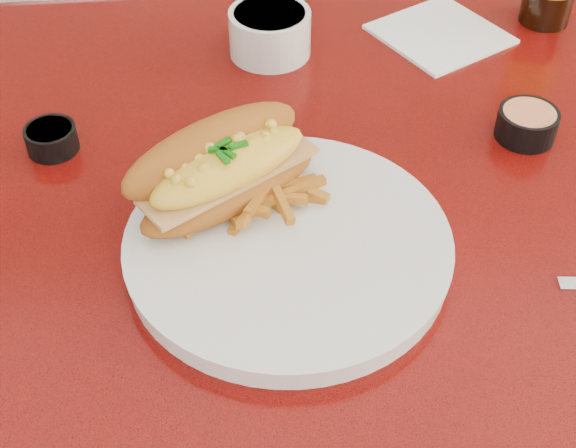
{
  "coord_description": "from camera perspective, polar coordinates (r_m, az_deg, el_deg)",
  "views": [
    {
      "loc": [
        -0.12,
        -0.61,
        1.29
      ],
      "look_at": [
        -0.07,
        -0.11,
        0.81
      ],
      "focal_mm": 50.0,
      "sensor_mm": 36.0,
      "label": 1
    }
  ],
  "objects": [
    {
      "name": "fries_pile",
      "position": [
        0.75,
        -2.58,
        3.07
      ],
      "size": [
        0.12,
        0.12,
        0.03
      ],
      "primitive_type": null,
      "rotation": [
        0.0,
        0.0,
        0.19
      ],
      "color": "orange",
      "rests_on": "dinner_plate"
    },
    {
      "name": "sauce_cup_right",
      "position": [
        0.88,
        16.64,
        6.9
      ],
      "size": [
        0.07,
        0.07,
        0.03
      ],
      "rotation": [
        0.0,
        0.0,
        0.1
      ],
      "color": "black",
      "rests_on": "diner_table"
    },
    {
      "name": "booth_bench_far",
      "position": [
        1.74,
        -0.7,
        8.7
      ],
      "size": [
        1.2,
        0.51,
        0.9
      ],
      "color": "maroon",
      "rests_on": "ground"
    },
    {
      "name": "diner_table",
      "position": [
        0.92,
        3.65,
        -4.05
      ],
      "size": [
        1.23,
        0.83,
        0.77
      ],
      "color": "#B6100B",
      "rests_on": "ground"
    },
    {
      "name": "fork",
      "position": [
        0.74,
        5.13,
        1.22
      ],
      "size": [
        0.02,
        0.16,
        0.0
      ],
      "rotation": [
        0.0,
        0.0,
        1.54
      ],
      "color": "silver",
      "rests_on": "dinner_plate"
    },
    {
      "name": "paper_napkin",
      "position": [
        1.04,
        10.75,
        13.13
      ],
      "size": [
        0.19,
        0.19,
        0.0
      ],
      "primitive_type": "cube",
      "rotation": [
        0.0,
        0.0,
        0.5
      ],
      "color": "white",
      "rests_on": "diner_table"
    },
    {
      "name": "sauce_cup_left",
      "position": [
        0.87,
        -16.48,
        5.9
      ],
      "size": [
        0.07,
        0.07,
        0.03
      ],
      "rotation": [
        0.0,
        0.0,
        -0.27
      ],
      "color": "black",
      "rests_on": "diner_table"
    },
    {
      "name": "dinner_plate",
      "position": [
        0.72,
        -0.0,
        -1.63
      ],
      "size": [
        0.3,
        0.3,
        0.02
      ],
      "rotation": [
        0.0,
        0.0,
        -0.04
      ],
      "color": "silver",
      "rests_on": "diner_table"
    },
    {
      "name": "gravy_ramekin",
      "position": [
        0.98,
        -1.3,
        13.54
      ],
      "size": [
        0.12,
        0.12,
        0.05
      ],
      "rotation": [
        0.0,
        0.0,
        -0.24
      ],
      "color": "silver",
      "rests_on": "diner_table"
    },
    {
      "name": "mac_hoagie",
      "position": [
        0.73,
        -4.63,
        4.01
      ],
      "size": [
        0.21,
        0.18,
        0.08
      ],
      "rotation": [
        0.0,
        0.0,
        0.57
      ],
      "color": "#A75C1B",
      "rests_on": "dinner_plate"
    }
  ]
}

